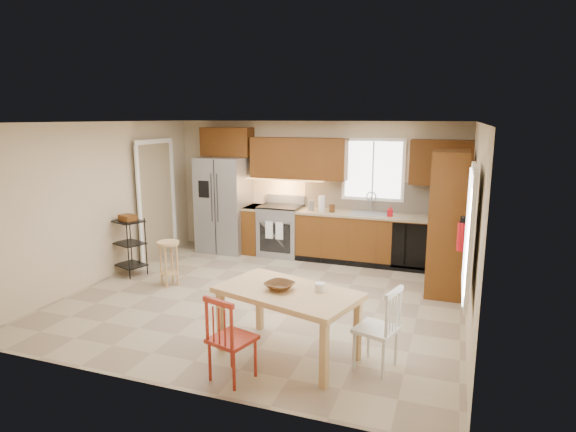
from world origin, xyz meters
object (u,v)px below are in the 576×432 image
Objects in this scene: dining_table at (288,323)px; table_jar at (320,289)px; chair_red at (232,337)px; soap_bottle at (390,211)px; chair_white at (376,328)px; refrigerator at (224,204)px; utility_cart at (130,246)px; pantry at (447,222)px; range_stove at (281,231)px; bar_stool at (169,263)px; fire_extinguisher at (462,237)px; table_bowl at (280,290)px.

dining_table is 0.53m from table_jar.
chair_red is 1.06m from table_jar.
soap_bottle is 3.59m from chair_white.
refrigerator is 1.91× the size of utility_cart.
soap_bottle reaches higher than utility_cart.
range_stove is at bearing 161.71° from pantry.
bar_stool is (-4.02, -1.19, -0.70)m from pantry.
table_jar reaches higher than bar_stool.
table_jar is (-1.41, -1.53, -0.33)m from fire_extinguisher.
pantry reaches higher than fire_extinguisher.
refrigerator is at bearing 133.83° from chair_red.
fire_extinguisher is 1.18× the size of table_bowl.
chair_red is 1.26× the size of bar_stool.
utility_cart is (-0.91, 0.25, 0.13)m from bar_stool.
bar_stool is at bearing 153.58° from table_jar.
table_bowl is at bearing -18.12° from bar_stool.
pantry is at bearing 30.30° from bar_stool.
range_stove is at bearing 78.33° from bar_stool.
pantry reaches higher than bar_stool.
dining_table is at bearing -17.14° from bar_stool.
chair_white is (0.36, -3.53, -0.55)m from soap_bottle.
fire_extinguisher is 0.38× the size of utility_cart.
chair_white is (0.95, 0.05, 0.08)m from dining_table.
table_bowl is at bearing -167.47° from table_jar.
fire_extinguisher is at bearing 47.40° from table_jar.
refrigerator is 2.06× the size of chair_red.
fire_extinguisher is 2.92× the size of table_jar.
pantry is 17.04× the size of table_jar.
bar_stool is 0.73× the size of utility_cart.
chair_red is (-0.35, -0.65, 0.08)m from dining_table.
utility_cart is (-3.98, -1.84, -0.52)m from soap_bottle.
refrigerator reaches higher than range_stove.
chair_white is (-0.79, -1.58, -0.66)m from fire_extinguisher.
refrigerator is 0.87× the size of pantry.
utility_cart is at bearing 157.89° from chair_red.
fire_extinguisher is at bearing -79.22° from pantry.
range_stove reaches higher than table_bowl.
range_stove is at bearing 64.22° from utility_cart.
dining_table is 1.70× the size of chair_red.
utility_cart is at bearing 156.18° from table_jar.
dining_table is 1.70× the size of chair_white.
soap_bottle is at bearing 85.76° from table_jar.
bar_stool is at bearing -86.92° from refrigerator.
refrigerator reaches higher than fire_extinguisher.
pantry is at bearing -18.29° from range_stove.
refrigerator reaches higher than utility_cart.
chair_red reaches higher than table_jar.
table_bowl is 2.84m from bar_stool.
dining_table is at bearing -68.48° from range_stove.
pantry is 5.83× the size of fire_extinguisher.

